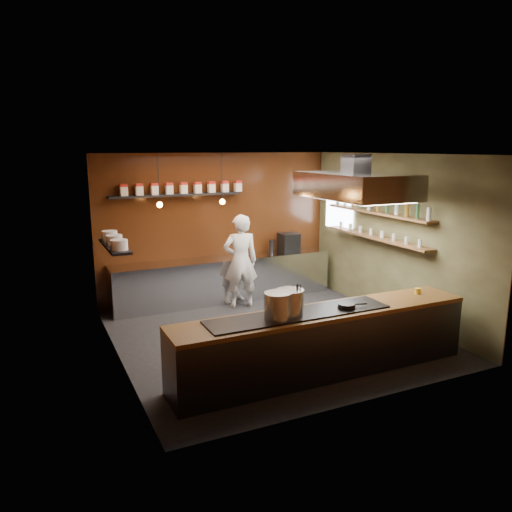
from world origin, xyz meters
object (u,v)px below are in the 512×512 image
espresso_machine (289,242)px  chef (241,261)px  extractor_hood (355,185)px  stockpot_large (278,306)px  stockpot_small (290,302)px

espresso_machine → chef: chef is taller
extractor_hood → espresso_machine: extractor_hood is taller
stockpot_large → espresso_machine: espresso_machine is taller
stockpot_large → espresso_machine: bearing=59.5°
espresso_machine → chef: bearing=-156.2°
espresso_machine → extractor_hood: bearing=-93.5°
stockpot_small → espresso_machine: bearing=61.6°
extractor_hood → stockpot_large: extractor_hood is taller
chef → extractor_hood: bearing=131.6°
stockpot_large → stockpot_small: 0.23m
extractor_hood → stockpot_small: (-1.84, -1.20, -1.39)m
stockpot_small → chef: chef is taller
chef → stockpot_large: bearing=86.7°
stockpot_small → chef: size_ratio=0.20×
espresso_machine → chef: size_ratio=0.21×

